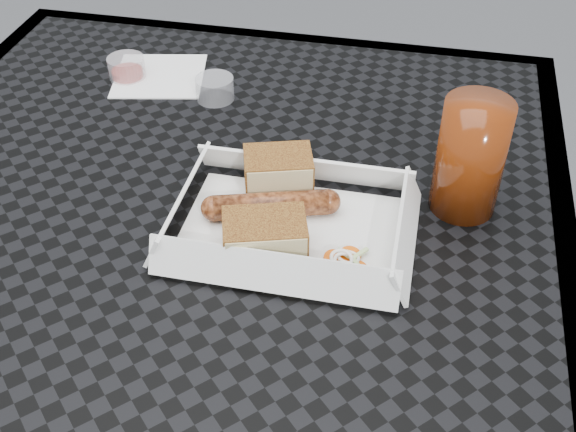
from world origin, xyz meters
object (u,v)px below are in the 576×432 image
object	(u,v)px
food_tray	(290,230)
drink_glass	(470,157)
patio_table	(209,241)
bratwurst	(271,205)

from	to	relation	value
food_tray	drink_glass	distance (m)	0.20
food_tray	patio_table	bearing A→B (deg)	156.33
bratwurst	drink_glass	distance (m)	0.21
food_tray	bratwurst	bearing A→B (deg)	143.37
bratwurst	drink_glass	world-z (taller)	drink_glass
food_tray	bratwurst	world-z (taller)	bratwurst
patio_table	bratwurst	distance (m)	0.13
bratwurst	food_tray	bearing A→B (deg)	-36.63
patio_table	food_tray	bearing A→B (deg)	-23.67
patio_table	food_tray	size ratio (longest dim) A/B	3.64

